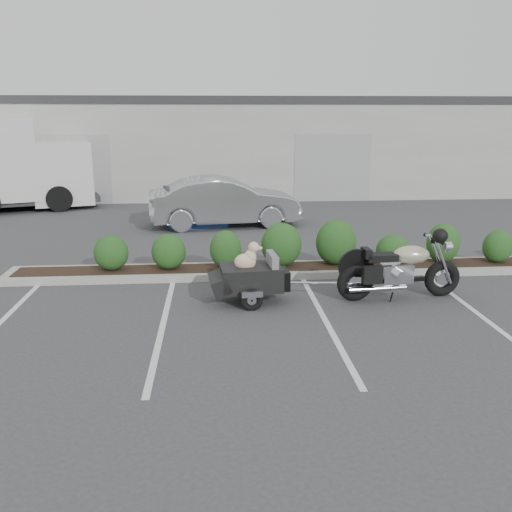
{
  "coord_description": "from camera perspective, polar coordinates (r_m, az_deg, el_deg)",
  "views": [
    {
      "loc": [
        -0.61,
        -8.97,
        3.36
      ],
      "look_at": [
        0.15,
        0.89,
        0.75
      ],
      "focal_mm": 38.0,
      "sensor_mm": 36.0,
      "label": 1
    }
  ],
  "objects": [
    {
      "name": "ground",
      "position": [
        9.6,
        -0.48,
        -5.71
      ],
      "size": [
        90.0,
        90.0,
        0.0
      ],
      "primitive_type": "plane",
      "color": "#38383A",
      "rests_on": "ground"
    },
    {
      "name": "pet_trailer",
      "position": [
        9.86,
        -0.64,
        -2.19
      ],
      "size": [
        1.93,
        1.09,
        1.15
      ],
      "rotation": [
        0.0,
        0.0,
        0.08
      ],
      "color": "black",
      "rests_on": "ground"
    },
    {
      "name": "dumpster",
      "position": [
        16.71,
        -6.3,
        5.22
      ],
      "size": [
        2.05,
        1.61,
        1.2
      ],
      "rotation": [
        0.0,
        0.0,
        0.21
      ],
      "color": "navy",
      "rests_on": "ground"
    },
    {
      "name": "planter_kerb",
      "position": [
        11.76,
        3.65,
        -1.48
      ],
      "size": [
        12.0,
        1.0,
        0.15
      ],
      "primitive_type": "cube",
      "color": "#9E9E93",
      "rests_on": "ground"
    },
    {
      "name": "motorcycle",
      "position": [
        10.37,
        14.93,
        -1.44
      ],
      "size": [
        2.41,
        0.84,
        1.39
      ],
      "rotation": [
        0.0,
        0.0,
        0.08
      ],
      "color": "black",
      "rests_on": "ground"
    },
    {
      "name": "sedan",
      "position": [
        16.63,
        -3.35,
        5.73
      ],
      "size": [
        4.72,
        2.14,
        1.5
      ],
      "primitive_type": "imported",
      "rotation": [
        0.0,
        0.0,
        1.69
      ],
      "color": "#A8A9AF",
      "rests_on": "ground"
    },
    {
      "name": "building",
      "position": [
        26.02,
        -3.13,
        11.77
      ],
      "size": [
        26.0,
        10.0,
        4.0
      ],
      "primitive_type": "cube",
      "color": "#9EA099",
      "rests_on": "ground"
    }
  ]
}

